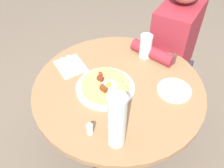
# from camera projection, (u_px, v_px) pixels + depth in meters

# --- Properties ---
(ground_plane) EXTENTS (6.00, 6.00, 0.00)m
(ground_plane) POSITION_uv_depth(u_px,v_px,m) (117.00, 154.00, 1.71)
(ground_plane) COLOR #6B5B4C
(dining_table) EXTENTS (0.87, 0.87, 0.71)m
(dining_table) POSITION_uv_depth(u_px,v_px,m) (118.00, 106.00, 1.32)
(dining_table) COLOR olive
(dining_table) RESTS_ON ground_plane
(person_seated) EXTENTS (0.52, 0.32, 1.14)m
(person_seated) POSITION_uv_depth(u_px,v_px,m) (170.00, 61.00, 1.66)
(person_seated) COLOR #2D2D33
(person_seated) RESTS_ON ground_plane
(pizza_plate) EXTENTS (0.29, 0.29, 0.01)m
(pizza_plate) POSITION_uv_depth(u_px,v_px,m) (105.00, 88.00, 1.18)
(pizza_plate) COLOR white
(pizza_plate) RESTS_ON dining_table
(breakfast_pizza) EXTENTS (0.24, 0.24, 0.05)m
(breakfast_pizza) POSITION_uv_depth(u_px,v_px,m) (105.00, 85.00, 1.17)
(breakfast_pizza) COLOR #DFA456
(breakfast_pizza) RESTS_ON pizza_plate
(bread_plate) EXTENTS (0.17, 0.17, 0.01)m
(bread_plate) POSITION_uv_depth(u_px,v_px,m) (174.00, 90.00, 1.17)
(bread_plate) COLOR white
(bread_plate) RESTS_ON dining_table
(napkin) EXTENTS (0.20, 0.22, 0.00)m
(napkin) POSITION_uv_depth(u_px,v_px,m) (71.00, 66.00, 1.31)
(napkin) COLOR white
(napkin) RESTS_ON dining_table
(fork) EXTENTS (0.10, 0.16, 0.00)m
(fork) POSITION_uv_depth(u_px,v_px,m) (74.00, 64.00, 1.31)
(fork) COLOR silver
(fork) RESTS_ON napkin
(knife) EXTENTS (0.10, 0.16, 0.00)m
(knife) POSITION_uv_depth(u_px,v_px,m) (68.00, 66.00, 1.30)
(knife) COLOR silver
(knife) RESTS_ON napkin
(water_glass) EXTENTS (0.07, 0.07, 0.14)m
(water_glass) POSITION_uv_depth(u_px,v_px,m) (146.00, 46.00, 1.32)
(water_glass) COLOR silver
(water_glass) RESTS_ON dining_table
(water_bottle) EXTENTS (0.07, 0.07, 0.27)m
(water_bottle) POSITION_uv_depth(u_px,v_px,m) (117.00, 122.00, 0.88)
(water_bottle) COLOR silver
(water_bottle) RESTS_ON dining_table
(salt_shaker) EXTENTS (0.03, 0.03, 0.05)m
(salt_shaker) POSITION_uv_depth(u_px,v_px,m) (90.00, 129.00, 0.98)
(salt_shaker) COLOR white
(salt_shaker) RESTS_ON dining_table
(pepper_shaker) EXTENTS (0.03, 0.03, 0.06)m
(pepper_shaker) POSITION_uv_depth(u_px,v_px,m) (174.00, 59.00, 1.31)
(pepper_shaker) COLOR #3F3833
(pepper_shaker) RESTS_ON dining_table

